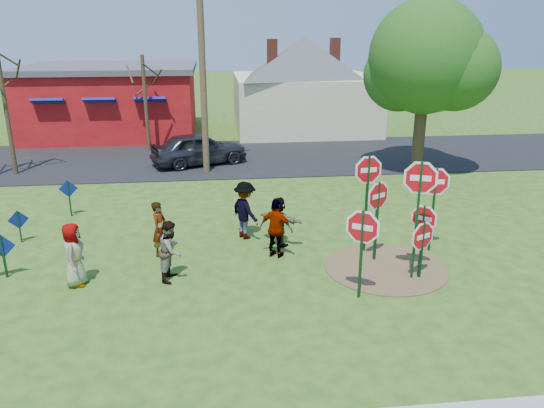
# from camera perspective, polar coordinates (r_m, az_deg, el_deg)

# --- Properties ---
(ground) EXTENTS (120.00, 120.00, 0.00)m
(ground) POSITION_cam_1_polar(r_m,az_deg,el_deg) (14.60, -6.28, -6.00)
(ground) COLOR #2B5017
(ground) RESTS_ON ground
(road) EXTENTS (120.00, 7.50, 0.04)m
(road) POSITION_cam_1_polar(r_m,az_deg,el_deg) (25.49, -6.47, 4.94)
(road) COLOR black
(road) RESTS_ON ground
(dirt_patch) EXTENTS (3.20, 3.20, 0.03)m
(dirt_patch) POSITION_cam_1_polar(r_m,az_deg,el_deg) (14.37, 12.11, -6.68)
(dirt_patch) COLOR brown
(dirt_patch) RESTS_ON ground
(red_building) EXTENTS (9.40, 7.69, 3.90)m
(red_building) POSITION_cam_1_polar(r_m,az_deg,el_deg) (32.02, -16.71, 10.67)
(red_building) COLOR maroon
(red_building) RESTS_ON ground
(cream_house) EXTENTS (9.40, 9.40, 6.50)m
(cream_house) POSITION_cam_1_polar(r_m,az_deg,el_deg) (31.88, 3.47, 13.11)
(cream_house) COLOR beige
(cream_house) RESTS_ON ground
(stop_sign_a) EXTENTS (0.94, 0.58, 2.32)m
(stop_sign_a) POSITION_cam_1_polar(r_m,az_deg,el_deg) (12.15, 9.69, -3.28)
(stop_sign_a) COLOR #0F391B
(stop_sign_a) RESTS_ON ground
(stop_sign_b) EXTENTS (1.05, 0.19, 2.91)m
(stop_sign_b) POSITION_cam_1_polar(r_m,az_deg,el_deg) (14.55, 10.27, 2.63)
(stop_sign_b) COLOR #0F391B
(stop_sign_b) RESTS_ON ground
(stop_sign_c) EXTENTS (1.06, 0.36, 3.19)m
(stop_sign_c) POSITION_cam_1_polar(r_m,az_deg,el_deg) (13.15, 15.55, 1.12)
(stop_sign_c) COLOR #0F391B
(stop_sign_c) RESTS_ON ground
(stop_sign_d) EXTENTS (1.04, 0.19, 2.56)m
(stop_sign_d) POSITION_cam_1_polar(r_m,az_deg,el_deg) (15.13, 17.14, 1.60)
(stop_sign_d) COLOR #0F391B
(stop_sign_d) RESTS_ON ground
(stop_sign_e) EXTENTS (0.92, 0.45, 1.64)m
(stop_sign_e) POSITION_cam_1_polar(r_m,az_deg,el_deg) (13.62, 15.88, -3.69)
(stop_sign_e) COLOR #0F391B
(stop_sign_e) RESTS_ON ground
(stop_sign_f) EXTENTS (0.73, 0.60, 1.85)m
(stop_sign_f) POSITION_cam_1_polar(r_m,az_deg,el_deg) (14.14, 15.99, -1.88)
(stop_sign_f) COLOR #0F391B
(stop_sign_f) RESTS_ON ground
(stop_sign_g) EXTENTS (0.90, 0.54, 2.36)m
(stop_sign_g) POSITION_cam_1_polar(r_m,az_deg,el_deg) (14.17, 11.30, 0.07)
(stop_sign_g) COLOR #0F391B
(stop_sign_g) RESTS_ON ground
(blue_diamond_b) EXTENTS (0.64, 0.09, 1.18)m
(blue_diamond_b) POSITION_cam_1_polar(r_m,az_deg,el_deg) (14.88, -26.98, -4.54)
(blue_diamond_b) COLOR #0F391B
(blue_diamond_b) RESTS_ON ground
(blue_diamond_c) EXTENTS (0.54, 0.22, 1.00)m
(blue_diamond_c) POSITION_cam_1_polar(r_m,az_deg,el_deg) (17.09, -25.58, -1.86)
(blue_diamond_c) COLOR #0F391B
(blue_diamond_c) RESTS_ON ground
(blue_diamond_d) EXTENTS (0.60, 0.10, 1.26)m
(blue_diamond_d) POSITION_cam_1_polar(r_m,az_deg,el_deg) (18.71, -21.01, 1.04)
(blue_diamond_d) COLOR #0F391B
(blue_diamond_d) RESTS_ON ground
(person_a) EXTENTS (0.52, 0.79, 1.61)m
(person_a) POSITION_cam_1_polar(r_m,az_deg,el_deg) (13.74, -20.55, -5.12)
(person_a) COLOR #3C3B94
(person_a) RESTS_ON ground
(person_b) EXTENTS (0.54, 0.66, 1.55)m
(person_b) POSITION_cam_1_polar(r_m,az_deg,el_deg) (14.86, -11.99, -2.62)
(person_b) COLOR #267877
(person_b) RESTS_ON ground
(person_c) EXTENTS (0.76, 0.88, 1.55)m
(person_c) POSITION_cam_1_polar(r_m,az_deg,el_deg) (13.42, -10.81, -4.92)
(person_c) COLOR brown
(person_c) RESTS_ON ground
(person_d) EXTENTS (1.14, 1.30, 1.74)m
(person_d) POSITION_cam_1_polar(r_m,az_deg,el_deg) (15.68, -2.91, -0.67)
(person_d) COLOR #333438
(person_d) RESTS_ON ground
(person_e) EXTENTS (1.04, 0.85, 1.65)m
(person_e) POSITION_cam_1_polar(r_m,az_deg,el_deg) (14.40, 0.46, -2.67)
(person_e) COLOR #583663
(person_e) RESTS_ON ground
(person_f) EXTENTS (1.34, 1.18, 1.47)m
(person_f) POSITION_cam_1_polar(r_m,az_deg,el_deg) (15.16, 0.69, -1.90)
(person_f) COLOR #174921
(person_f) RESTS_ON ground
(suv) EXTENTS (4.59, 3.07, 1.45)m
(suv) POSITION_cam_1_polar(r_m,az_deg,el_deg) (24.21, -7.85, 5.95)
(suv) COLOR #313137
(suv) RESTS_ON road
(utility_pole) EXTENTS (2.00, 0.95, 8.70)m
(utility_pole) POSITION_cam_1_polar(r_m,az_deg,el_deg) (22.33, -7.50, 14.79)
(utility_pole) COLOR #4C3823
(utility_pole) RESTS_ON ground
(leafy_tree) EXTENTS (5.03, 4.58, 7.14)m
(leafy_tree) POSITION_cam_1_polar(r_m,az_deg,el_deg) (22.95, 16.47, 14.36)
(leafy_tree) COLOR #382819
(leafy_tree) RESTS_ON ground
(bare_tree_west) EXTENTS (1.80, 1.80, 5.84)m
(bare_tree_west) POSITION_cam_1_polar(r_m,az_deg,el_deg) (24.45, -27.06, 11.40)
(bare_tree_west) COLOR #382819
(bare_tree_west) RESTS_ON ground
(bare_tree_east) EXTENTS (1.80, 1.80, 4.69)m
(bare_tree_east) POSITION_cam_1_polar(r_m,az_deg,el_deg) (27.10, -13.54, 11.86)
(bare_tree_east) COLOR #382819
(bare_tree_east) RESTS_ON ground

